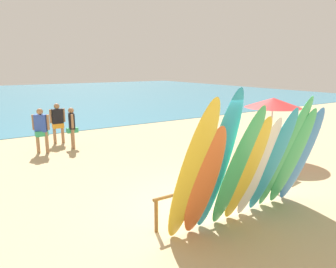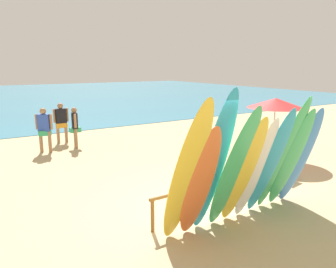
{
  "view_description": "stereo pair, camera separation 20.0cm",
  "coord_description": "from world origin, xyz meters",
  "px_view_note": "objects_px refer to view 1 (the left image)",
  "views": [
    {
      "loc": [
        -4.38,
        -4.58,
        3.01
      ],
      "look_at": [
        0.0,
        2.2,
        1.25
      ],
      "focal_mm": 33.73,
      "sensor_mm": 36.0,
      "label": 1
    },
    {
      "loc": [
        -4.21,
        -4.69,
        3.01
      ],
      "look_at": [
        0.0,
        2.2,
        1.25
      ],
      "focal_mm": 33.73,
      "sensor_mm": 36.0,
      "label": 2
    }
  ],
  "objects_px": {
    "surfboard_green_3": "(237,170)",
    "surfboard_teal_6": "(272,163)",
    "surfboard_orange_1": "(204,184)",
    "surfboard_blue_9": "(301,156)",
    "beachgoer_strolling": "(41,128)",
    "beach_chair_red": "(279,162)",
    "surfboard_green_7": "(284,155)",
    "beachgoer_photographing": "(58,120)",
    "surfboard_yellow_0": "(192,176)",
    "surfboard_green_8": "(292,158)",
    "surfboard_yellow_4": "(246,172)",
    "surfboard_white_5": "(258,170)",
    "surfboard_rack": "(225,186)",
    "beach_umbrella": "(273,103)",
    "surfboard_teal_2": "(218,165)",
    "beachgoer_by_water": "(72,125)"
  },
  "relations": [
    {
      "from": "surfboard_blue_9",
      "to": "beach_chair_red",
      "type": "height_order",
      "value": "surfboard_blue_9"
    },
    {
      "from": "beach_chair_red",
      "to": "surfboard_teal_6",
      "type": "bearing_deg",
      "value": -155.6
    },
    {
      "from": "surfboard_orange_1",
      "to": "surfboard_blue_9",
      "type": "relative_size",
      "value": 0.96
    },
    {
      "from": "surfboard_green_7",
      "to": "beachgoer_photographing",
      "type": "distance_m",
      "value": 8.98
    },
    {
      "from": "surfboard_orange_1",
      "to": "surfboard_teal_6",
      "type": "bearing_deg",
      "value": -0.47
    },
    {
      "from": "surfboard_yellow_4",
      "to": "surfboard_blue_9",
      "type": "height_order",
      "value": "surfboard_blue_9"
    },
    {
      "from": "beachgoer_photographing",
      "to": "beachgoer_strolling",
      "type": "height_order",
      "value": "same"
    },
    {
      "from": "surfboard_orange_1",
      "to": "surfboard_teal_2",
      "type": "distance_m",
      "value": 0.4
    },
    {
      "from": "surfboard_yellow_0",
      "to": "surfboard_teal_6",
      "type": "xyz_separation_m",
      "value": [
        2.02,
        0.07,
        -0.15
      ]
    },
    {
      "from": "surfboard_green_7",
      "to": "surfboard_blue_9",
      "type": "distance_m",
      "value": 0.63
    },
    {
      "from": "surfboard_teal_6",
      "to": "surfboard_blue_9",
      "type": "distance_m",
      "value": 0.99
    },
    {
      "from": "surfboard_teal_2",
      "to": "surfboard_green_8",
      "type": "bearing_deg",
      "value": 2.74
    },
    {
      "from": "beachgoer_strolling",
      "to": "beach_chair_red",
      "type": "relative_size",
      "value": 1.89
    },
    {
      "from": "surfboard_orange_1",
      "to": "beach_umbrella",
      "type": "distance_m",
      "value": 5.99
    },
    {
      "from": "surfboard_rack",
      "to": "beach_umbrella",
      "type": "relative_size",
      "value": 1.74
    },
    {
      "from": "surfboard_teal_2",
      "to": "surfboard_yellow_4",
      "type": "height_order",
      "value": "surfboard_teal_2"
    },
    {
      "from": "surfboard_yellow_0",
      "to": "surfboard_green_8",
      "type": "xyz_separation_m",
      "value": [
        2.68,
        0.11,
        -0.18
      ]
    },
    {
      "from": "surfboard_yellow_0",
      "to": "beachgoer_photographing",
      "type": "height_order",
      "value": "surfboard_yellow_0"
    },
    {
      "from": "beachgoer_strolling",
      "to": "beach_umbrella",
      "type": "xyz_separation_m",
      "value": [
        6.31,
        -4.62,
        0.92
      ]
    },
    {
      "from": "surfboard_teal_2",
      "to": "surfboard_green_7",
      "type": "xyz_separation_m",
      "value": [
        1.78,
        0.01,
        -0.11
      ]
    },
    {
      "from": "surfboard_teal_2",
      "to": "surfboard_yellow_4",
      "type": "relative_size",
      "value": 1.2
    },
    {
      "from": "surfboard_orange_1",
      "to": "beachgoer_strolling",
      "type": "distance_m",
      "value": 7.58
    },
    {
      "from": "beachgoer_strolling",
      "to": "beachgoer_photographing",
      "type": "bearing_deg",
      "value": 86.91
    },
    {
      "from": "surfboard_green_3",
      "to": "beachgoer_strolling",
      "type": "relative_size",
      "value": 1.64
    },
    {
      "from": "surfboard_rack",
      "to": "surfboard_yellow_4",
      "type": "distance_m",
      "value": 0.97
    },
    {
      "from": "surfboard_green_3",
      "to": "surfboard_teal_6",
      "type": "xyz_separation_m",
      "value": [
        1.03,
        0.08,
        -0.06
      ]
    },
    {
      "from": "surfboard_teal_2",
      "to": "surfboard_white_5",
      "type": "bearing_deg",
      "value": 2.65
    },
    {
      "from": "surfboard_orange_1",
      "to": "surfboard_blue_9",
      "type": "distance_m",
      "value": 2.68
    },
    {
      "from": "surfboard_yellow_4",
      "to": "surfboard_green_7",
      "type": "height_order",
      "value": "surfboard_green_7"
    },
    {
      "from": "surfboard_teal_6",
      "to": "surfboard_blue_9",
      "type": "bearing_deg",
      "value": 2.43
    },
    {
      "from": "surfboard_teal_6",
      "to": "beach_umbrella",
      "type": "relative_size",
      "value": 1.23
    },
    {
      "from": "beachgoer_by_water",
      "to": "beach_umbrella",
      "type": "xyz_separation_m",
      "value": [
        5.21,
        -4.75,
        0.96
      ]
    },
    {
      "from": "surfboard_rack",
      "to": "surfboard_green_7",
      "type": "distance_m",
      "value": 1.35
    },
    {
      "from": "surfboard_green_8",
      "to": "beachgoer_strolling",
      "type": "relative_size",
      "value": 1.5
    },
    {
      "from": "beach_umbrella",
      "to": "surfboard_yellow_0",
      "type": "bearing_deg",
      "value": -151.9
    },
    {
      "from": "surfboard_rack",
      "to": "beach_umbrella",
      "type": "bearing_deg",
      "value": 28.05
    },
    {
      "from": "beachgoer_photographing",
      "to": "surfboard_green_8",
      "type": "bearing_deg",
      "value": -75.17
    },
    {
      "from": "beach_umbrella",
      "to": "surfboard_white_5",
      "type": "bearing_deg",
      "value": -143.52
    },
    {
      "from": "surfboard_green_3",
      "to": "surfboard_teal_6",
      "type": "height_order",
      "value": "surfboard_green_3"
    },
    {
      "from": "surfboard_teal_6",
      "to": "beachgoer_photographing",
      "type": "xyz_separation_m",
      "value": [
        -1.95,
        8.68,
        -0.24
      ]
    },
    {
      "from": "surfboard_white_5",
      "to": "beachgoer_strolling",
      "type": "xyz_separation_m",
      "value": [
        -2.43,
        7.49,
        -0.16
      ]
    },
    {
      "from": "beach_umbrella",
      "to": "surfboard_blue_9",
      "type": "bearing_deg",
      "value": -131.66
    },
    {
      "from": "surfboard_teal_6",
      "to": "beachgoer_photographing",
      "type": "distance_m",
      "value": 8.9
    },
    {
      "from": "beachgoer_photographing",
      "to": "surfboard_white_5",
      "type": "bearing_deg",
      "value": -81.65
    },
    {
      "from": "surfboard_teal_2",
      "to": "beachgoer_photographing",
      "type": "bearing_deg",
      "value": 95.24
    },
    {
      "from": "surfboard_yellow_4",
      "to": "surfboard_white_5",
      "type": "relative_size",
      "value": 1.04
    },
    {
      "from": "surfboard_yellow_4",
      "to": "beach_umbrella",
      "type": "xyz_separation_m",
      "value": [
        4.24,
        2.91,
        0.72
      ]
    },
    {
      "from": "surfboard_yellow_4",
      "to": "surfboard_rack",
      "type": "bearing_deg",
      "value": 77.42
    },
    {
      "from": "surfboard_teal_6",
      "to": "beachgoer_by_water",
      "type": "xyz_separation_m",
      "value": [
        -1.7,
        7.64,
        -0.28
      ]
    },
    {
      "from": "surfboard_white_5",
      "to": "surfboard_green_8",
      "type": "bearing_deg",
      "value": -1.82
    }
  ]
}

